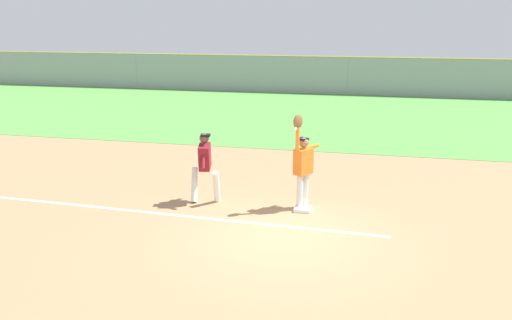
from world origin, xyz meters
TOP-DOWN VIEW (x-y plane):
  - ground_plane at (0.00, 0.00)m, footprint 69.30×69.30m
  - outfield_grass at (0.00, 14.62)m, footprint 53.30×14.32m
  - chalk_foul_line at (-3.80, 0.81)m, footprint 11.99×0.62m
  - first_base at (0.20, 1.71)m, footprint 0.38×0.38m
  - fielder at (0.16, 1.86)m, footprint 0.57×0.82m
  - runner at (-2.20, 1.77)m, footprint 0.81×0.84m
  - baseball at (0.01, 1.60)m, footprint 0.07×0.07m
  - outfield_fence at (0.00, 21.78)m, footprint 53.38×0.08m
  - parked_car_black at (-7.57, 24.91)m, footprint 4.53×2.39m
  - parked_car_green at (-2.00, 24.52)m, footprint 4.53×2.38m
  - parked_car_white at (3.60, 24.37)m, footprint 4.52×2.36m

SIDE VIEW (x-z plane):
  - ground_plane at x=0.00m, z-range 0.00..0.00m
  - chalk_foul_line at x=-3.80m, z-range 0.00..0.01m
  - outfield_grass at x=0.00m, z-range 0.00..0.01m
  - first_base at x=0.20m, z-range 0.00..0.08m
  - parked_car_black at x=-7.57m, z-range 0.05..1.30m
  - parked_car_green at x=-2.00m, z-range 0.05..1.30m
  - parked_car_white at x=3.60m, z-range 0.05..1.30m
  - runner at x=-2.20m, z-range 0.14..1.86m
  - outfield_fence at x=0.00m, z-range 0.00..2.22m
  - fielder at x=0.16m, z-range -0.02..2.26m
  - baseball at x=0.01m, z-range 1.93..2.01m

